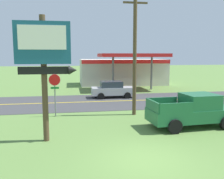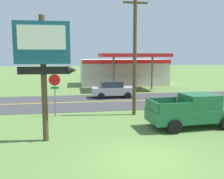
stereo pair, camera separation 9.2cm
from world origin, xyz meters
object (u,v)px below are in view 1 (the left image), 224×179
object	(u,v)px
car_silver_near_lane	(112,89)
utility_pole	(135,46)
stop_sign	(55,87)
pickup_green_parked_on_lawn	(193,111)
motel_sign	(45,57)
gas_station	(123,71)

from	to	relation	value
car_silver_near_lane	utility_pole	bearing A→B (deg)	-87.51
stop_sign	pickup_green_parked_on_lawn	bearing A→B (deg)	-25.65
motel_sign	pickup_green_parked_on_lawn	world-z (taller)	motel_sign
car_silver_near_lane	pickup_green_parked_on_lawn	bearing A→B (deg)	-74.69
utility_pole	pickup_green_parked_on_lawn	size ratio (longest dim) A/B	1.70
utility_pole	pickup_green_parked_on_lawn	distance (m)	5.87
stop_sign	pickup_green_parked_on_lawn	world-z (taller)	stop_sign
motel_sign	utility_pole	xyz separation A→B (m)	(5.62, 4.74, 0.69)
stop_sign	gas_station	distance (m)	19.74
stop_sign	car_silver_near_lane	xyz separation A→B (m)	(5.18, 6.97, -1.20)
motel_sign	stop_sign	distance (m)	5.53
motel_sign	pickup_green_parked_on_lawn	distance (m)	8.94
pickup_green_parked_on_lawn	car_silver_near_lane	distance (m)	11.29
utility_pole	car_silver_near_lane	bearing A→B (deg)	92.49
stop_sign	pickup_green_parked_on_lawn	distance (m)	9.12
motel_sign	gas_station	xyz separation A→B (m)	(8.67, 22.90, -2.18)
utility_pole	car_silver_near_lane	xyz separation A→B (m)	(-0.32, 7.34, -3.98)
motel_sign	car_silver_near_lane	distance (m)	13.60
motel_sign	car_silver_near_lane	world-z (taller)	motel_sign
utility_pole	gas_station	xyz separation A→B (m)	(3.05, 18.15, -2.87)
utility_pole	pickup_green_parked_on_lawn	world-z (taller)	utility_pole
stop_sign	pickup_green_parked_on_lawn	size ratio (longest dim) A/B	0.55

